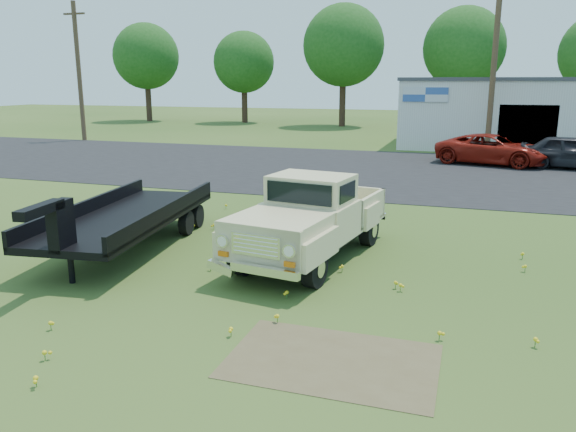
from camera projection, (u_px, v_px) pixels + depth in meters
The scene contains 15 objects.
ground at pixel (295, 281), 11.35m from camera, with size 140.00×140.00×0.00m, color #2E4A17.
asphalt_lot at pixel (395, 171), 25.21m from camera, with size 90.00×14.00×0.02m, color black.
dirt_patch_a at pixel (332, 361), 8.13m from camera, with size 3.00×2.00×0.01m, color brown.
dirt_patch_b at pixel (264, 231), 15.19m from camera, with size 2.20×1.60×0.01m, color brown.
commercial_building at pixel (523, 112), 33.99m from camera, with size 14.20×8.20×4.15m.
utility_pole_west at pixel (79, 71), 37.25m from camera, with size 1.60×0.30×9.00m.
utility_pole_mid at pixel (494, 68), 29.39m from camera, with size 1.60×0.30×9.00m.
treeline_a at pixel (146, 56), 55.30m from camera, with size 6.40×6.40×9.52m.
treeline_b at pixel (244, 62), 53.35m from camera, with size 5.76×5.76×8.57m.
treeline_c at pixel (344, 46), 48.64m from camera, with size 7.04×7.04×10.47m.
treeline_d at pixel (464, 48), 46.61m from camera, with size 6.72×6.72×10.00m.
vintage_pickup_truck at pixel (311, 217), 12.59m from camera, with size 2.08×5.35×1.94m, color beige, non-canonical shape.
flatbed_trailer at pixel (127, 212), 13.44m from camera, with size 2.19×6.56×1.79m, color black, non-canonical shape.
red_pickup at pixel (492, 150), 27.03m from camera, with size 2.39×5.19×1.44m, color maroon.
dark_sedan at pixel (572, 152), 25.67m from camera, with size 1.80×4.48×1.53m, color black.
Camera 1 is at (3.20, -10.24, 3.95)m, focal length 35.00 mm.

